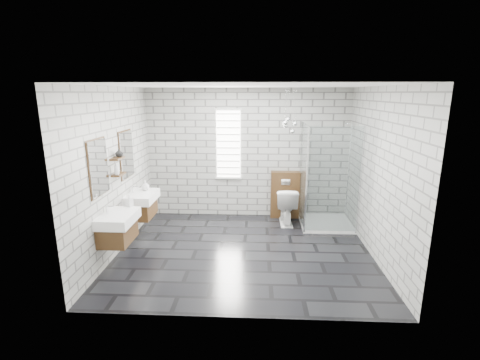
# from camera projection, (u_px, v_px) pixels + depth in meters

# --- Properties ---
(floor) EXTENTS (4.20, 3.60, 0.02)m
(floor) POSITION_uv_depth(u_px,v_px,m) (244.00, 251.00, 5.88)
(floor) COLOR black
(floor) RESTS_ON ground
(ceiling) EXTENTS (4.20, 3.60, 0.02)m
(ceiling) POSITION_uv_depth(u_px,v_px,m) (245.00, 85.00, 5.21)
(ceiling) COLOR white
(ceiling) RESTS_ON wall_back
(wall_back) EXTENTS (4.20, 0.02, 2.70)m
(wall_back) POSITION_uv_depth(u_px,v_px,m) (248.00, 154.00, 7.30)
(wall_back) COLOR #A6A6A0
(wall_back) RESTS_ON floor
(wall_front) EXTENTS (4.20, 0.02, 2.70)m
(wall_front) POSITION_uv_depth(u_px,v_px,m) (238.00, 210.00, 3.79)
(wall_front) COLOR #A6A6A0
(wall_front) RESTS_ON floor
(wall_left) EXTENTS (0.02, 3.60, 2.70)m
(wall_left) POSITION_uv_depth(u_px,v_px,m) (115.00, 172.00, 5.65)
(wall_left) COLOR #A6A6A0
(wall_left) RESTS_ON floor
(wall_right) EXTENTS (0.02, 3.60, 2.70)m
(wall_right) POSITION_uv_depth(u_px,v_px,m) (379.00, 175.00, 5.44)
(wall_right) COLOR #A6A6A0
(wall_right) RESTS_ON floor
(vanity_left) EXTENTS (0.47, 0.70, 1.57)m
(vanity_left) POSITION_uv_depth(u_px,v_px,m) (115.00, 220.00, 5.19)
(vanity_left) COLOR #472E16
(vanity_left) RESTS_ON wall_left
(vanity_right) EXTENTS (0.47, 0.70, 1.57)m
(vanity_right) POSITION_uv_depth(u_px,v_px,m) (140.00, 198.00, 6.26)
(vanity_right) COLOR #472E16
(vanity_right) RESTS_ON wall_left
(shelf_lower) EXTENTS (0.14, 0.30, 0.03)m
(shelf_lower) POSITION_uv_depth(u_px,v_px,m) (119.00, 174.00, 5.60)
(shelf_lower) COLOR #472E16
(shelf_lower) RESTS_ON wall_left
(shelf_upper) EXTENTS (0.14, 0.30, 0.03)m
(shelf_upper) POSITION_uv_depth(u_px,v_px,m) (117.00, 158.00, 5.54)
(shelf_upper) COLOR #472E16
(shelf_upper) RESTS_ON wall_left
(window) EXTENTS (0.56, 0.05, 1.48)m
(window) POSITION_uv_depth(u_px,v_px,m) (228.00, 144.00, 7.24)
(window) COLOR white
(window) RESTS_ON wall_back
(cistern_panel) EXTENTS (0.60, 0.20, 1.00)m
(cistern_panel) POSITION_uv_depth(u_px,v_px,m) (285.00, 195.00, 7.36)
(cistern_panel) COLOR #472E16
(cistern_panel) RESTS_ON floor
(flush_plate) EXTENTS (0.18, 0.01, 0.12)m
(flush_plate) POSITION_uv_depth(u_px,v_px,m) (286.00, 182.00, 7.19)
(flush_plate) COLOR silver
(flush_plate) RESTS_ON cistern_panel
(shower_enclosure) EXTENTS (1.00, 1.00, 2.03)m
(shower_enclosure) POSITION_uv_depth(u_px,v_px,m) (323.00, 202.00, 6.83)
(shower_enclosure) COLOR white
(shower_enclosure) RESTS_ON floor
(pendant_cluster) EXTENTS (0.29, 0.26, 0.87)m
(pendant_cluster) POSITION_uv_depth(u_px,v_px,m) (289.00, 124.00, 6.67)
(pendant_cluster) COLOR silver
(pendant_cluster) RESTS_ON ceiling
(toilet) EXTENTS (0.43, 0.74, 0.75)m
(toilet) POSITION_uv_depth(u_px,v_px,m) (286.00, 205.00, 7.05)
(toilet) COLOR white
(toilet) RESTS_ON floor
(soap_bottle_a) EXTENTS (0.11, 0.12, 0.19)m
(soap_bottle_a) POSITION_uv_depth(u_px,v_px,m) (129.00, 201.00, 5.48)
(soap_bottle_a) COLOR #B2B2B2
(soap_bottle_a) RESTS_ON vanity_left
(soap_bottle_b) EXTENTS (0.18, 0.18, 0.18)m
(soap_bottle_b) POSITION_uv_depth(u_px,v_px,m) (145.00, 185.00, 6.38)
(soap_bottle_b) COLOR #B2B2B2
(soap_bottle_b) RESTS_ON vanity_right
(soap_bottle_c) EXTENTS (0.09, 0.10, 0.21)m
(soap_bottle_c) POSITION_uv_depth(u_px,v_px,m) (116.00, 168.00, 5.48)
(soap_bottle_c) COLOR #B2B2B2
(soap_bottle_c) RESTS_ON shelf_lower
(vase) EXTENTS (0.15, 0.15, 0.13)m
(vase) POSITION_uv_depth(u_px,v_px,m) (119.00, 153.00, 5.58)
(vase) COLOR #B2B2B2
(vase) RESTS_ON shelf_upper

